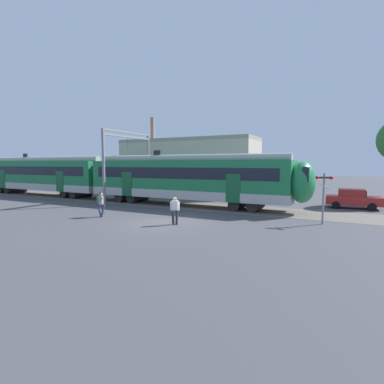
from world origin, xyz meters
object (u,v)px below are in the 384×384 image
object	(u,v)px
parked_car_red	(353,199)
pedestrian_grey	(101,202)
pedestrian_white	(175,208)
crossing_signal	(324,190)
commuter_train	(46,175)

from	to	relation	value
parked_car_red	pedestrian_grey	bearing A→B (deg)	-140.94
pedestrian_white	crossing_signal	distance (m)	8.76
commuter_train	parked_car_red	world-z (taller)	commuter_train
parked_car_red	crossing_signal	distance (m)	8.18
parked_car_red	crossing_signal	xyz separation A→B (m)	(-1.65, -7.92, 1.23)
pedestrian_grey	parked_car_red	bearing A→B (deg)	39.06
pedestrian_grey	parked_car_red	size ratio (longest dim) A/B	0.41
crossing_signal	parked_car_red	bearing A→B (deg)	78.23
pedestrian_white	parked_car_red	world-z (taller)	pedestrian_white
pedestrian_grey	parked_car_red	distance (m)	19.32
pedestrian_white	parked_car_red	bearing A→B (deg)	52.34
pedestrian_white	crossing_signal	bearing A→B (deg)	28.37
pedestrian_grey	commuter_train	bearing A→B (deg)	154.34
commuter_train	pedestrian_grey	distance (m)	17.38
commuter_train	pedestrian_grey	xyz separation A→B (m)	(15.62, -7.51, -1.26)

